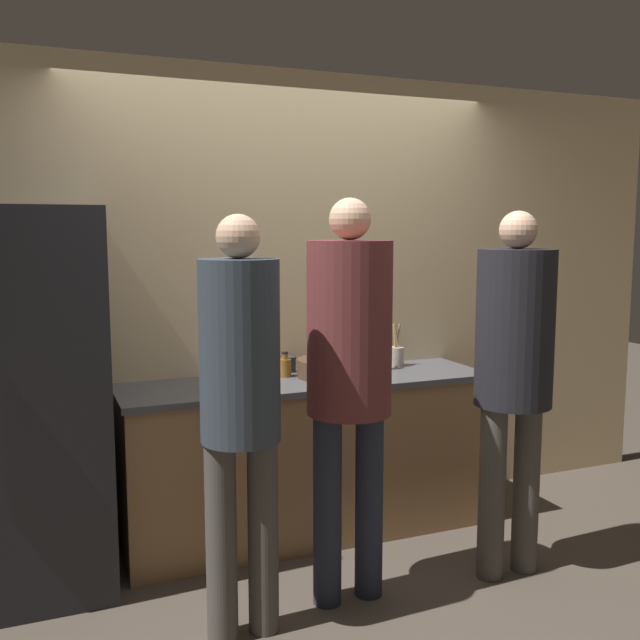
# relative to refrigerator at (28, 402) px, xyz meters

# --- Properties ---
(ground_plane) EXTENTS (14.00, 14.00, 0.00)m
(ground_plane) POSITION_rel_refrigerator_xyz_m (1.42, -0.26, -0.91)
(ground_plane) COLOR #4C4238
(wall_back) EXTENTS (5.20, 0.06, 2.60)m
(wall_back) POSITION_rel_refrigerator_xyz_m (1.42, 0.37, 0.39)
(wall_back) COLOR #D6BC8C
(wall_back) RESTS_ON ground_plane
(counter) EXTENTS (2.06, 0.62, 0.89)m
(counter) POSITION_rel_refrigerator_xyz_m (1.42, 0.08, -0.46)
(counter) COLOR #9E754C
(counter) RESTS_ON ground_plane
(refrigerator) EXTENTS (0.70, 0.73, 1.81)m
(refrigerator) POSITION_rel_refrigerator_xyz_m (0.00, 0.00, 0.00)
(refrigerator) COLOR #232328
(refrigerator) RESTS_ON ground_plane
(person_left) EXTENTS (0.33, 0.33, 1.77)m
(person_left) POSITION_rel_refrigerator_xyz_m (0.81, -0.78, 0.14)
(person_left) COLOR #4C4742
(person_left) RESTS_ON ground_plane
(person_center) EXTENTS (0.38, 0.38, 1.85)m
(person_center) POSITION_rel_refrigerator_xyz_m (1.34, -0.68, 0.22)
(person_center) COLOR #232838
(person_center) RESTS_ON ground_plane
(person_right) EXTENTS (0.37, 0.37, 1.80)m
(person_right) POSITION_rel_refrigerator_xyz_m (2.18, -0.75, 0.18)
(person_right) COLOR #4C4742
(person_right) RESTS_ON ground_plane
(fruit_bowl) EXTENTS (0.36, 0.36, 0.14)m
(fruit_bowl) POSITION_rel_refrigerator_xyz_m (1.56, 0.07, 0.04)
(fruit_bowl) COLOR #4C3323
(fruit_bowl) RESTS_ON counter
(utensil_crock) EXTENTS (0.09, 0.09, 0.26)m
(utensil_crock) POSITION_rel_refrigerator_xyz_m (2.05, 0.21, 0.05)
(utensil_crock) COLOR #ADA393
(utensil_crock) RESTS_ON counter
(bottle_amber) EXTENTS (0.07, 0.07, 0.14)m
(bottle_amber) POSITION_rel_refrigerator_xyz_m (1.33, 0.17, 0.04)
(bottle_amber) COLOR brown
(bottle_amber) RESTS_ON counter
(bottle_green) EXTENTS (0.07, 0.07, 0.20)m
(bottle_green) POSITION_rel_refrigerator_xyz_m (0.88, -0.00, 0.06)
(bottle_green) COLOR #236033
(bottle_green) RESTS_ON counter
(bottle_dark) EXTENTS (0.06, 0.06, 0.21)m
(bottle_dark) POSITION_rel_refrigerator_xyz_m (1.93, 0.14, 0.07)
(bottle_dark) COLOR #333338
(bottle_dark) RESTS_ON counter
(cup_black) EXTENTS (0.07, 0.07, 0.09)m
(cup_black) POSITION_rel_refrigerator_xyz_m (1.40, 0.28, 0.03)
(cup_black) COLOR #28282D
(cup_black) RESTS_ON counter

